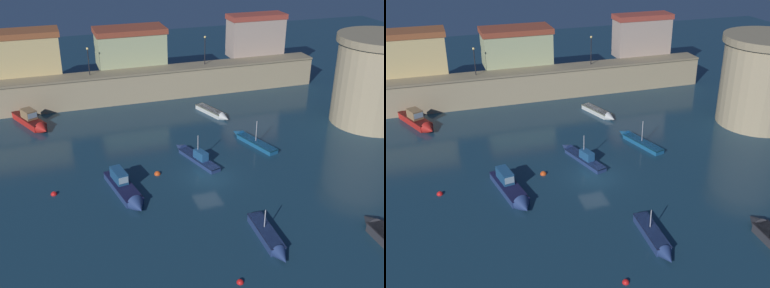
% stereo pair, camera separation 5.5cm
% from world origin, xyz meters
% --- Properties ---
extents(ground_plane, '(127.36, 127.36, 0.00)m').
position_xyz_m(ground_plane, '(0.00, 0.00, 0.00)').
color(ground_plane, '#19384C').
extents(quay_wall, '(46.80, 3.22, 4.00)m').
position_xyz_m(quay_wall, '(0.00, 22.69, 2.01)').
color(quay_wall, tan).
rests_on(quay_wall, ground).
extents(old_town_backdrop, '(42.19, 5.01, 5.94)m').
position_xyz_m(old_town_backdrop, '(-2.86, 26.22, 6.54)').
color(old_town_backdrop, '#D5B978').
rests_on(old_town_backdrop, ground).
extents(fortress_tower, '(10.15, 10.15, 10.32)m').
position_xyz_m(fortress_tower, '(22.93, 6.67, 5.22)').
color(fortress_tower, tan).
rests_on(fortress_tower, ground).
extents(quay_lamp_0, '(0.32, 0.32, 3.54)m').
position_xyz_m(quay_lamp_0, '(-7.83, 22.69, 6.35)').
color(quay_lamp_0, black).
rests_on(quay_lamp_0, quay_wall).
extents(quay_lamp_1, '(0.32, 0.32, 3.88)m').
position_xyz_m(quay_lamp_1, '(7.64, 22.69, 6.54)').
color(quay_lamp_1, black).
rests_on(quay_lamp_1, quay_wall).
extents(moored_boat_1, '(3.08, 7.07, 3.10)m').
position_xyz_m(moored_boat_1, '(-0.04, 4.12, 0.36)').
color(moored_boat_1, navy).
rests_on(moored_boat_1, ground).
extents(moored_boat_2, '(2.99, 6.76, 3.07)m').
position_xyz_m(moored_boat_2, '(6.99, 5.85, 0.28)').
color(moored_boat_2, '#195689').
rests_on(moored_boat_2, ground).
extents(moored_boat_3, '(2.90, 5.88, 1.09)m').
position_xyz_m(moored_boat_3, '(5.99, 14.28, 0.31)').
color(moored_boat_3, silver).
rests_on(moored_boat_3, ground).
extents(moored_boat_4, '(2.82, 7.37, 2.09)m').
position_xyz_m(moored_boat_4, '(-7.90, -0.56, 0.51)').
color(moored_boat_4, navy).
rests_on(moored_boat_4, ground).
extents(moored_boat_5, '(4.42, 7.30, 2.16)m').
position_xyz_m(moored_boat_5, '(-15.44, 17.87, 0.60)').
color(moored_boat_5, red).
rests_on(moored_boat_5, ground).
extents(moored_boat_6, '(1.44, 5.99, 2.42)m').
position_xyz_m(moored_boat_6, '(1.05, -10.67, 0.38)').
color(moored_boat_6, navy).
rests_on(moored_boat_6, ground).
extents(mooring_buoy_0, '(0.50, 0.50, 0.50)m').
position_xyz_m(mooring_buoy_0, '(-2.76, -13.90, 0.00)').
color(mooring_buoy_0, red).
rests_on(mooring_buoy_0, ground).
extents(mooring_buoy_1, '(0.61, 0.61, 0.61)m').
position_xyz_m(mooring_buoy_1, '(-4.38, 2.12, 0.00)').
color(mooring_buoy_1, '#EA4C19').
rests_on(mooring_buoy_1, ground).
extents(mooring_buoy_2, '(0.56, 0.56, 0.56)m').
position_xyz_m(mooring_buoy_2, '(-13.95, 1.45, 0.00)').
color(mooring_buoy_2, red).
rests_on(mooring_buoy_2, ground).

